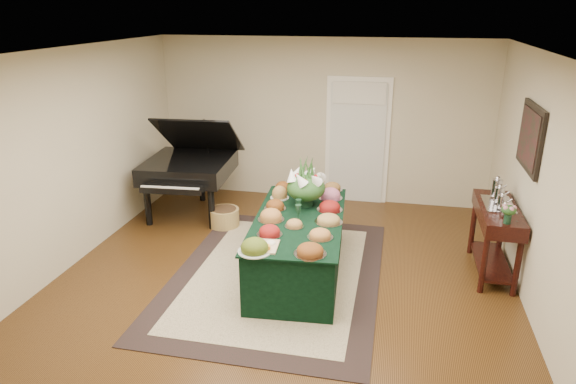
% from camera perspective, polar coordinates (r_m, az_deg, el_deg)
% --- Properties ---
extents(ground, '(6.00, 6.00, 0.00)m').
position_cam_1_polar(ground, '(6.34, -0.58, -9.87)').
color(ground, black).
rests_on(ground, ground).
extents(area_rug, '(2.51, 3.51, 0.01)m').
position_cam_1_polar(area_rug, '(6.47, -1.22, -9.14)').
color(area_rug, black).
rests_on(area_rug, ground).
extents(kitchen_doorway, '(1.05, 0.07, 2.10)m').
position_cam_1_polar(kitchen_doorway, '(8.62, 7.69, 5.47)').
color(kitchen_doorway, white).
rests_on(kitchen_doorway, ground).
extents(buffet_table, '(1.21, 2.29, 0.75)m').
position_cam_1_polar(buffet_table, '(6.34, 1.20, -5.98)').
color(buffet_table, black).
rests_on(buffet_table, ground).
extents(food_platters, '(1.07, 2.38, 0.13)m').
position_cam_1_polar(food_platters, '(6.20, 1.24, -2.34)').
color(food_platters, silver).
rests_on(food_platters, buffet_table).
extents(cutting_board, '(0.36, 0.36, 0.10)m').
position_cam_1_polar(cutting_board, '(5.47, -2.84, -5.71)').
color(cutting_board, tan).
rests_on(cutting_board, buffet_table).
extents(green_goblets, '(0.11, 0.25, 0.18)m').
position_cam_1_polar(green_goblets, '(6.22, 1.16, -1.87)').
color(green_goblets, black).
rests_on(green_goblets, buffet_table).
extents(floral_centerpiece, '(0.51, 0.51, 0.51)m').
position_cam_1_polar(floral_centerpiece, '(6.47, 2.02, 1.01)').
color(floral_centerpiece, black).
rests_on(floral_centerpiece, buffet_table).
extents(grand_piano, '(1.46, 1.63, 1.61)m').
position_cam_1_polar(grand_piano, '(8.18, -10.92, 2.78)').
color(grand_piano, black).
rests_on(grand_piano, ground).
extents(wicker_basket, '(0.45, 0.45, 0.28)m').
position_cam_1_polar(wicker_basket, '(7.83, -7.08, -2.83)').
color(wicker_basket, olive).
rests_on(wicker_basket, ground).
extents(mahogany_sideboard, '(0.45, 1.24, 0.89)m').
position_cam_1_polar(mahogany_sideboard, '(6.73, 22.18, -3.13)').
color(mahogany_sideboard, black).
rests_on(mahogany_sideboard, ground).
extents(tea_service, '(0.34, 0.74, 0.30)m').
position_cam_1_polar(tea_service, '(6.66, 22.48, -0.49)').
color(tea_service, silver).
rests_on(tea_service, mahogany_sideboard).
extents(pink_bouquet, '(0.18, 0.18, 0.23)m').
position_cam_1_polar(pink_bouquet, '(6.14, 23.33, -1.92)').
color(pink_bouquet, black).
rests_on(pink_bouquet, mahogany_sideboard).
extents(wall_painting, '(0.05, 0.95, 0.75)m').
position_cam_1_polar(wall_painting, '(6.46, 25.34, 5.49)').
color(wall_painting, black).
rests_on(wall_painting, ground).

